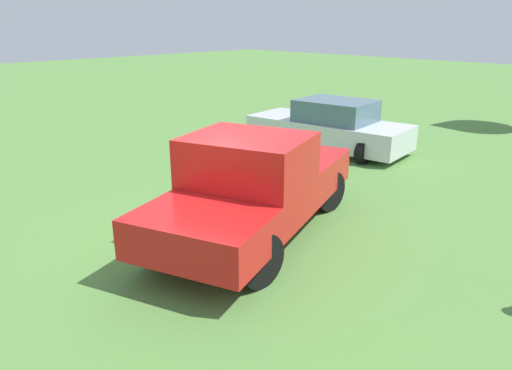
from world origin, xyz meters
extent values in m
plane|color=#54843D|center=(0.00, 0.00, 0.00)|extent=(80.00, 80.00, 0.00)
cylinder|color=black|center=(-1.77, -0.90, 0.40)|extent=(0.81, 0.22, 0.81)
cylinder|color=black|center=(-2.30, 0.63, 0.40)|extent=(0.81, 0.22, 0.81)
cylinder|color=black|center=(1.25, 0.17, 0.40)|extent=(0.81, 0.22, 0.81)
cylinder|color=black|center=(0.72, 1.69, 0.40)|extent=(0.81, 0.22, 0.81)
cube|color=red|center=(-1.94, -0.10, 0.74)|extent=(2.52, 2.47, 0.64)
cube|color=red|center=(-0.24, 0.50, 1.12)|extent=(2.15, 2.34, 1.40)
cube|color=slate|center=(-0.24, 0.50, 1.56)|extent=(1.87, 2.11, 0.48)
cube|color=red|center=(0.70, 0.83, 0.72)|extent=(2.90, 2.61, 0.60)
cube|color=silver|center=(-2.83, -0.41, 0.48)|extent=(0.73, 1.77, 0.16)
cylinder|color=black|center=(-5.26, -3.75, 0.30)|extent=(0.60, 0.20, 0.60)
cylinder|color=black|center=(-6.78, -3.93, 0.30)|extent=(0.60, 0.20, 0.60)
cylinder|color=black|center=(-5.62, -0.71, 0.30)|extent=(0.60, 0.20, 0.60)
cylinder|color=black|center=(-7.14, -0.89, 0.30)|extent=(0.60, 0.20, 0.60)
cube|color=silver|center=(-6.20, -2.32, 0.51)|extent=(2.32, 4.81, 0.68)
cube|color=slate|center=(-6.23, -2.09, 1.15)|extent=(1.80, 2.21, 0.60)
camera|label=1|loc=(5.05, 5.95, 3.58)|focal=34.12mm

